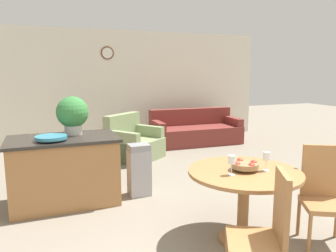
# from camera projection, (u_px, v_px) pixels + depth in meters

# --- Properties ---
(wall_back) EXTENTS (8.00, 0.09, 2.70)m
(wall_back) POSITION_uv_depth(u_px,v_px,m) (110.00, 87.00, 7.90)
(wall_back) COLOR silver
(wall_back) RESTS_ON ground_plane
(dining_table) EXTENTS (1.13, 1.13, 0.76)m
(dining_table) POSITION_uv_depth(u_px,v_px,m) (244.00, 187.00, 3.30)
(dining_table) COLOR #9E6B3D
(dining_table) RESTS_ON ground_plane
(dining_chair_near_left) EXTENTS (0.57, 0.57, 1.00)m
(dining_chair_near_left) POSITION_uv_depth(u_px,v_px,m) (266.00, 230.00, 2.52)
(dining_chair_near_left) COLOR #9E6B3D
(dining_chair_near_left) RESTS_ON ground_plane
(dining_chair_near_right) EXTENTS (0.57, 0.57, 1.00)m
(dining_chair_near_right) POSITION_uv_depth(u_px,v_px,m) (323.00, 192.00, 3.30)
(dining_chair_near_right) COLOR #9E6B3D
(dining_chair_near_right) RESTS_ON ground_plane
(fruit_bowl) EXTENTS (0.27, 0.27, 0.11)m
(fruit_bowl) POSITION_uv_depth(u_px,v_px,m) (245.00, 165.00, 3.26)
(fruit_bowl) COLOR olive
(fruit_bowl) RESTS_ON dining_table
(wine_glass_left) EXTENTS (0.07, 0.07, 0.19)m
(wine_glass_left) POSITION_uv_depth(u_px,v_px,m) (232.00, 161.00, 3.11)
(wine_glass_left) COLOR silver
(wine_glass_left) RESTS_ON dining_table
(wine_glass_right) EXTENTS (0.07, 0.07, 0.19)m
(wine_glass_right) POSITION_uv_depth(u_px,v_px,m) (267.00, 157.00, 3.24)
(wine_glass_right) COLOR silver
(wine_glass_right) RESTS_ON dining_table
(kitchen_island) EXTENTS (1.39, 0.84, 0.89)m
(kitchen_island) POSITION_uv_depth(u_px,v_px,m) (65.00, 170.00, 4.31)
(kitchen_island) COLOR #9E6B3D
(kitchen_island) RESTS_ON ground_plane
(teal_bowl) EXTENTS (0.38, 0.38, 0.06)m
(teal_bowl) POSITION_uv_depth(u_px,v_px,m) (51.00, 137.00, 4.02)
(teal_bowl) COLOR teal
(teal_bowl) RESTS_ON kitchen_island
(potted_plant) EXTENTS (0.43, 0.43, 0.52)m
(potted_plant) POSITION_uv_depth(u_px,v_px,m) (72.00, 114.00, 4.40)
(potted_plant) COLOR beige
(potted_plant) RESTS_ON kitchen_island
(trash_bin) EXTENTS (0.30, 0.25, 0.73)m
(trash_bin) POSITION_uv_depth(u_px,v_px,m) (139.00, 170.00, 4.60)
(trash_bin) COLOR #9E9EA3
(trash_bin) RESTS_ON ground_plane
(couch) EXTENTS (2.14, 0.97, 0.82)m
(couch) POSITION_uv_depth(u_px,v_px,m) (195.00, 132.00, 7.91)
(couch) COLOR maroon
(couch) RESTS_ON ground_plane
(armchair) EXTENTS (1.26, 1.24, 0.88)m
(armchair) POSITION_uv_depth(u_px,v_px,m) (133.00, 144.00, 6.54)
(armchair) COLOR gray
(armchair) RESTS_ON ground_plane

